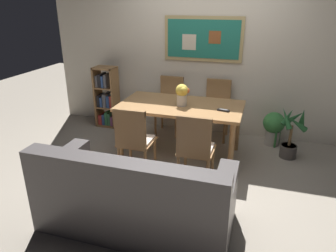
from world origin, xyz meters
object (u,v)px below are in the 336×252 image
bookshelf (107,99)px  tv_remote (223,110)px  dining_chair_far_left (170,100)px  flower_vase (182,93)px  potted_palm (291,136)px  dining_chair_near_right (195,145)px  potted_ivy (274,126)px  leather_couch (134,199)px  dining_table (181,111)px  dining_chair_near_left (134,137)px  dining_chair_far_right (217,104)px

bookshelf → tv_remote: (2.08, -0.81, 0.28)m
dining_chair_far_left → flower_vase: 0.97m
bookshelf → potted_palm: size_ratio=1.33×
dining_chair_far_left → potted_palm: dining_chair_far_left is taller
dining_chair_near_right → potted_ivy: bearing=59.7°
leather_couch → tv_remote: leather_couch is taller
dining_table → dining_chair_near_right: dining_chair_near_right is taller
flower_vase → tv_remote: bearing=-6.4°
dining_chair_near_left → dining_table: bearing=64.3°
dining_table → potted_ivy: 1.49m
dining_table → potted_palm: (1.47, 0.34, -0.32)m
dining_chair_near_right → flower_vase: (-0.35, 0.73, 0.37)m
potted_palm → tv_remote: size_ratio=4.77×
dining_chair_near_right → tv_remote: 0.73m
dining_chair_far_right → leather_couch: 2.45m
dining_chair_near_right → dining_chair_far_right: bearing=90.1°
dining_chair_near_right → dining_table: bearing=116.0°
bookshelf → potted_palm: bookshelf is taller
bookshelf → potted_palm: 3.00m
dining_chair_near_right → potted_palm: dining_chair_near_right is taller
tv_remote → potted_ivy: bearing=51.0°
dining_chair_far_left → tv_remote: bearing=-41.8°
leather_couch → dining_chair_near_right: bearing=65.4°
dining_chair_far_left → leather_couch: size_ratio=0.51×
dining_chair_near_right → bookshelf: size_ratio=0.89×
dining_chair_far_right → flower_vase: size_ratio=3.14×
dining_chair_far_right → dining_chair_far_left: same height
tv_remote → dining_table: bearing=170.3°
flower_vase → tv_remote: 0.58m
dining_chair_near_right → leather_couch: (-0.39, -0.85, -0.23)m
potted_palm → potted_ivy: bearing=120.3°
dining_chair_far_right → potted_palm: bearing=-22.2°
tv_remote → dining_chair_far_left: bearing=138.2°
bookshelf → potted_ivy: bookshelf is taller
potted_ivy → flower_vase: bearing=-148.2°
potted_ivy → potted_palm: potted_palm is taller
dining_chair_far_right → bookshelf: bookshelf is taller
bookshelf → potted_ivy: (2.75, 0.01, -0.18)m
potted_palm → tv_remote: 1.08m
dining_chair_far_left → potted_ivy: bearing=-1.4°
leather_couch → dining_chair_far_right: bearing=80.9°
dining_table → dining_chair_near_right: size_ratio=1.81×
dining_table → potted_ivy: dining_table is taller
leather_couch → potted_palm: size_ratio=2.33×
dining_chair_near_left → leather_couch: bearing=-67.4°
dining_chair_far_left → leather_couch: 2.42m
bookshelf → dining_chair_near_right: bearing=-38.3°
potted_ivy → potted_palm: 0.44m
dining_chair_near_right → flower_vase: size_ratio=3.14×
leather_couch → bookshelf: (-1.49, 2.33, 0.16)m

